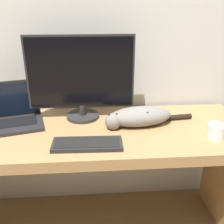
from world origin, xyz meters
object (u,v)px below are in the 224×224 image
at_px(monitor, 81,77).
at_px(cat, 139,116).
at_px(coffee_mug, 216,131).
at_px(laptop, 10,117).
at_px(external_keyboard, 87,144).

xyz_separation_m(monitor, cat, (0.33, -0.13, -0.20)).
relative_size(monitor, coffee_mug, 6.78).
bearing_deg(monitor, cat, -22.33).
xyz_separation_m(laptop, external_keyboard, (0.45, -0.27, -0.04)).
bearing_deg(laptop, external_keyboard, -45.80).
height_order(monitor, laptop, monitor).
bearing_deg(cat, laptop, 168.79).
relative_size(monitor, external_keyboard, 1.77).
bearing_deg(external_keyboard, cat, 37.75).
bearing_deg(external_keyboard, laptop, 150.18).
bearing_deg(monitor, external_keyboard, -84.71).
xyz_separation_m(external_keyboard, coffee_mug, (0.68, 0.04, 0.03)).
height_order(monitor, external_keyboard, monitor).
bearing_deg(laptop, coffee_mug, -26.12).
relative_size(monitor, cat, 1.17).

